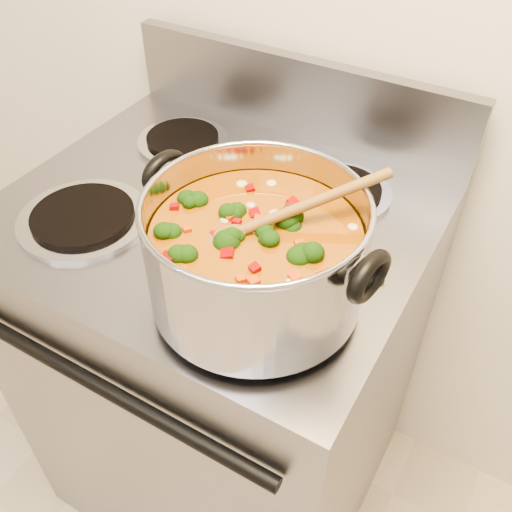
{
  "coord_description": "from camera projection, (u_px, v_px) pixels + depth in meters",
  "views": [
    {
      "loc": [
        0.41,
        0.52,
        1.53
      ],
      "look_at": [
        0.12,
        1.0,
        1.01
      ],
      "focal_mm": 40.0,
      "sensor_mm": 36.0,
      "label": 1
    }
  ],
  "objects": [
    {
      "name": "cooktop_crumbs",
      "position": [
        283.0,
        260.0,
        0.88
      ],
      "size": [
        0.09,
        0.38,
        0.01
      ],
      "color": "black",
      "rests_on": "electric_range"
    },
    {
      "name": "stockpot",
      "position": [
        256.0,
        254.0,
        0.76
      ],
      "size": [
        0.36,
        0.3,
        0.18
      ],
      "rotation": [
        0.0,
        0.0,
        -0.16
      ],
      "color": "#A7A6AF",
      "rests_on": "electric_range"
    },
    {
      "name": "electric_range",
      "position": [
        226.0,
        365.0,
        1.3
      ],
      "size": [
        0.73,
        0.66,
        1.08
      ],
      "color": "gray",
      "rests_on": "ground"
    },
    {
      "name": "wooden_spoon",
      "position": [
        266.0,
        221.0,
        0.73
      ],
      "size": [
        0.2,
        0.21,
        0.08
      ],
      "rotation": [
        0.0,
        0.0,
        0.8
      ],
      "color": "brown",
      "rests_on": "stockpot"
    }
  ]
}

